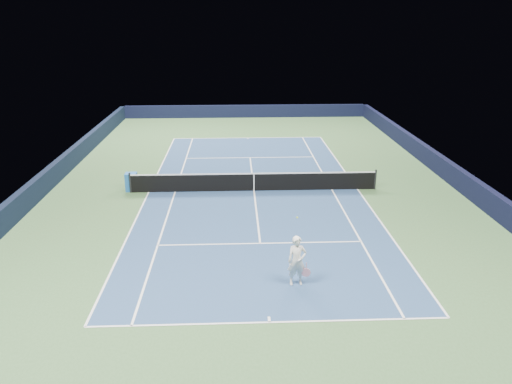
{
  "coord_description": "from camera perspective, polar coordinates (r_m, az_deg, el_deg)",
  "views": [
    {
      "loc": [
        -0.96,
        -24.63,
        8.73
      ],
      "look_at": [
        -0.02,
        -3.0,
        1.0
      ],
      "focal_mm": 35.0,
      "sensor_mm": 36.0,
      "label": 1
    }
  ],
  "objects": [
    {
      "name": "ground",
      "position": [
        26.15,
        -0.23,
        0.14
      ],
      "size": [
        40.0,
        40.0,
        0.0
      ],
      "primitive_type": "plane",
      "color": "#385C32",
      "rests_on": "ground"
    },
    {
      "name": "wall_far",
      "position": [
        45.21,
        -1.24,
        9.22
      ],
      "size": [
        22.0,
        0.35,
        1.1
      ],
      "primitive_type": "cube",
      "color": "black",
      "rests_on": "ground"
    },
    {
      "name": "wall_right",
      "position": [
        28.5,
        22.07,
        1.49
      ],
      "size": [
        0.35,
        40.0,
        1.1
      ],
      "primitive_type": "cube",
      "color": "black",
      "rests_on": "ground"
    },
    {
      "name": "wall_left",
      "position": [
        27.77,
        -23.17,
        0.88
      ],
      "size": [
        0.35,
        40.0,
        1.1
      ],
      "primitive_type": "cube",
      "color": "black",
      "rests_on": "ground"
    },
    {
      "name": "court_surface",
      "position": [
        26.15,
        -0.23,
        0.15
      ],
      "size": [
        10.97,
        23.77,
        0.01
      ],
      "primitive_type": "cube",
      "color": "navy",
      "rests_on": "ground"
    },
    {
      "name": "baseline_far",
      "position": [
        37.56,
        -0.95,
        6.21
      ],
      "size": [
        10.97,
        0.08,
        0.0
      ],
      "primitive_type": "cube",
      "color": "white",
      "rests_on": "ground"
    },
    {
      "name": "baseline_near",
      "position": [
        15.47,
        1.56,
        -14.66
      ],
      "size": [
        10.97,
        0.08,
        0.0
      ],
      "primitive_type": "cube",
      "color": "white",
      "rests_on": "ground"
    },
    {
      "name": "sideline_doubles_right",
      "position": [
        26.91,
        11.52,
        0.33
      ],
      "size": [
        0.08,
        23.77,
        0.0
      ],
      "primitive_type": "cube",
      "color": "white",
      "rests_on": "ground"
    },
    {
      "name": "sideline_doubles_left",
      "position": [
        26.52,
        -12.16,
        -0.01
      ],
      "size": [
        0.08,
        23.77,
        0.0
      ],
      "primitive_type": "cube",
      "color": "white",
      "rests_on": "ground"
    },
    {
      "name": "sideline_singles_right",
      "position": [
        26.62,
        8.65,
        0.29
      ],
      "size": [
        0.08,
        23.77,
        0.0
      ],
      "primitive_type": "cube",
      "color": "white",
      "rests_on": "ground"
    },
    {
      "name": "sideline_singles_left",
      "position": [
        26.32,
        -9.22,
        0.03
      ],
      "size": [
        0.08,
        23.77,
        0.0
      ],
      "primitive_type": "cube",
      "color": "white",
      "rests_on": "ground"
    },
    {
      "name": "service_line_far",
      "position": [
        32.25,
        -0.68,
        3.95
      ],
      "size": [
        8.23,
        0.08,
        0.0
      ],
      "primitive_type": "cube",
      "color": "white",
      "rests_on": "ground"
    },
    {
      "name": "service_line_near",
      "position": [
        20.23,
        0.48,
        -5.89
      ],
      "size": [
        8.23,
        0.08,
        0.0
      ],
      "primitive_type": "cube",
      "color": "white",
      "rests_on": "ground"
    },
    {
      "name": "center_service_line",
      "position": [
        26.15,
        -0.23,
        0.16
      ],
      "size": [
        0.08,
        12.8,
        0.0
      ],
      "primitive_type": "cube",
      "color": "white",
      "rests_on": "ground"
    },
    {
      "name": "center_mark_far",
      "position": [
        37.41,
        -0.94,
        6.16
      ],
      "size": [
        0.08,
        0.3,
        0.0
      ],
      "primitive_type": "cube",
      "color": "white",
      "rests_on": "ground"
    },
    {
      "name": "center_mark_near",
      "position": [
        15.6,
        1.52,
        -14.35
      ],
      "size": [
        0.08,
        0.3,
        0.0
      ],
      "primitive_type": "cube",
      "color": "white",
      "rests_on": "ground"
    },
    {
      "name": "tennis_net",
      "position": [
        25.99,
        -0.24,
        1.19
      ],
      "size": [
        12.9,
        0.1,
        1.07
      ],
      "color": "black",
      "rests_on": "ground"
    },
    {
      "name": "sponsor_cube",
      "position": [
        26.83,
        -14.05,
        1.13
      ],
      "size": [
        0.6,
        0.55,
        0.96
      ],
      "color": "#1D5CAE",
      "rests_on": "ground"
    },
    {
      "name": "tennis_player",
      "position": [
        17.03,
        4.71,
        -7.85
      ],
      "size": [
        0.82,
        1.27,
        2.08
      ],
      "color": "white",
      "rests_on": "ground"
    }
  ]
}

